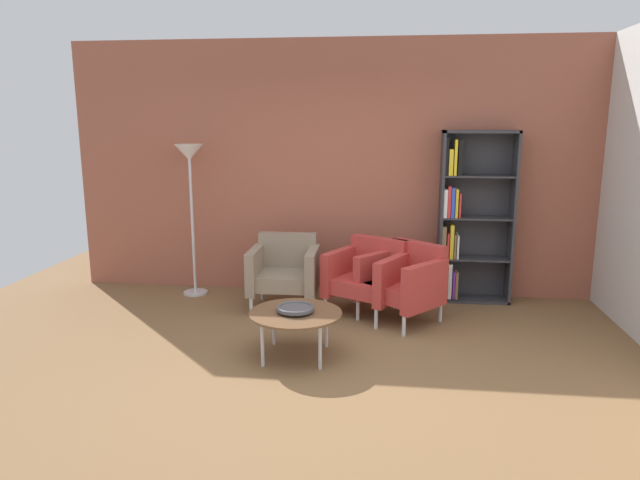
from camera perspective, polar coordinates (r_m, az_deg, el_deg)
The scene contains 9 objects.
ground_plane at distance 4.67m, azimuth 0.10°, elevation -13.67°, with size 8.32×8.32×0.00m, color brown.
brick_back_panel at distance 6.69m, azimuth 2.60°, elevation 7.03°, with size 6.40×0.12×2.90m, color #9E5642.
bookshelf_tall at distance 6.58m, azimuth 14.42°, elevation 2.05°, with size 0.80×0.30×1.90m.
coffee_table_low at distance 4.96m, azimuth -2.44°, elevation -7.47°, with size 0.80×0.80×0.40m.
decorative_bowl at distance 4.94m, azimuth -2.45°, elevation -6.77°, with size 0.32×0.32×0.05m.
armchair_corner_red at distance 6.05m, azimuth 4.79°, elevation -3.50°, with size 0.93×0.90×0.78m.
armchair_spare_guest at distance 6.24m, azimuth -3.50°, elevation -2.99°, with size 0.73×0.67×0.78m.
armchair_by_bookshelf at distance 5.90m, azimuth 8.32°, elevation -3.99°, with size 0.95×0.94×0.78m.
floor_lamp_torchiere at distance 6.70m, azimuth -12.77°, elevation 6.75°, with size 0.32×0.32×1.74m.
Camera 1 is at (0.49, -4.18, 2.02)m, focal length 32.29 mm.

